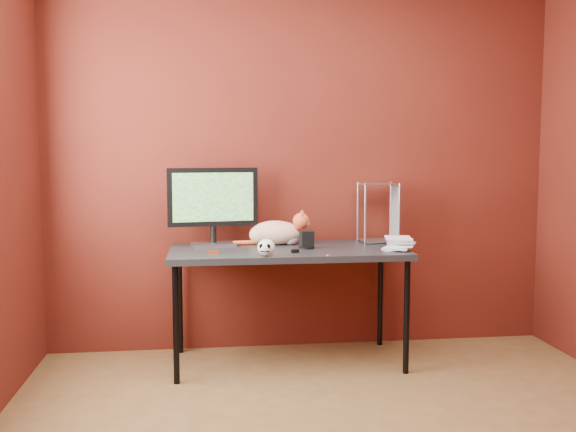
{
  "coord_description": "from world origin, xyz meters",
  "views": [
    {
      "loc": [
        -0.66,
        -2.66,
        1.36
      ],
      "look_at": [
        -0.18,
        1.15,
        0.98
      ],
      "focal_mm": 40.0,
      "sensor_mm": 36.0,
      "label": 1
    }
  ],
  "objects": [
    {
      "name": "room",
      "position": [
        0.0,
        0.0,
        1.45
      ],
      "size": [
        3.52,
        3.52,
        2.61
      ],
      "color": "brown",
      "rests_on": "ground"
    },
    {
      "name": "desk",
      "position": [
        -0.15,
        1.37,
        0.7
      ],
      "size": [
        1.5,
        0.7,
        0.75
      ],
      "color": "black",
      "rests_on": "ground"
    },
    {
      "name": "monitor",
      "position": [
        -0.62,
        1.55,
        1.04
      ],
      "size": [
        0.59,
        0.23,
        0.51
      ],
      "rotation": [
        0.0,
        0.0,
        0.15
      ],
      "color": "#A2A2A7",
      "rests_on": "desk"
    },
    {
      "name": "cat",
      "position": [
        -0.2,
        1.56,
        0.83
      ],
      "size": [
        0.51,
        0.27,
        0.24
      ],
      "rotation": [
        0.0,
        0.0,
        -0.28
      ],
      "color": "#C36A29",
      "rests_on": "desk"
    },
    {
      "name": "skull_mug",
      "position": [
        -0.31,
        1.08,
        0.8
      ],
      "size": [
        0.11,
        0.11,
        0.1
      ],
      "rotation": [
        0.0,
        0.0,
        -0.29
      ],
      "color": "silver",
      "rests_on": "desk"
    },
    {
      "name": "speaker",
      "position": [
        -0.03,
        1.35,
        0.8
      ],
      "size": [
        0.1,
        0.1,
        0.11
      ],
      "rotation": [
        0.0,
        0.0,
        0.12
      ],
      "color": "black",
      "rests_on": "desk"
    },
    {
      "name": "book_stack",
      "position": [
        0.48,
        1.29,
        1.19
      ],
      "size": [
        0.25,
        0.27,
        0.87
      ],
      "rotation": [
        0.0,
        0.0,
        -0.32
      ],
      "color": "beige",
      "rests_on": "desk"
    },
    {
      "name": "wire_rack",
      "position": [
        0.5,
        1.58,
        0.95
      ],
      "size": [
        0.25,
        0.21,
        0.41
      ],
      "rotation": [
        0.0,
        0.0,
        0.02
      ],
      "color": "#A2A2A7",
      "rests_on": "desk"
    },
    {
      "name": "pocket_knife",
      "position": [
        -0.62,
        1.23,
        0.76
      ],
      "size": [
        0.07,
        0.02,
        0.01
      ],
      "primitive_type": "cube",
      "rotation": [
        0.0,
        0.0,
        -0.02
      ],
      "color": "#97210B",
      "rests_on": "desk"
    },
    {
      "name": "black_gadget",
      "position": [
        -0.13,
        1.19,
        0.76
      ],
      "size": [
        0.05,
        0.04,
        0.02
      ],
      "primitive_type": "cube",
      "rotation": [
        0.0,
        0.0,
        0.24
      ],
      "color": "black",
      "rests_on": "desk"
    },
    {
      "name": "washer",
      "position": [
        0.06,
        1.08,
        0.75
      ],
      "size": [
        0.04,
        0.04,
        0.0
      ],
      "primitive_type": "cylinder",
      "color": "#A2A2A7",
      "rests_on": "desk"
    }
  ]
}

